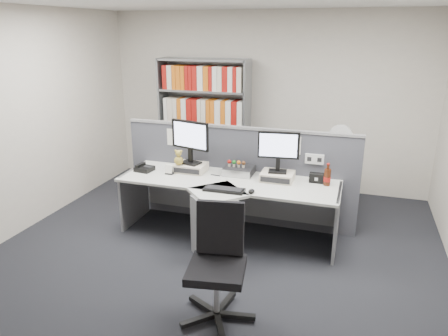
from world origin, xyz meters
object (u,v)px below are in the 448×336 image
(keyboard, at_px, (224,190))
(desk_fan, at_px, (340,139))
(desk, at_px, (223,207))
(filing_cabinet, at_px, (336,186))
(monitor_left, at_px, (190,138))
(mouse, at_px, (251,191))
(office_chair, at_px, (218,260))
(desktop_pc, at_px, (239,170))
(speaker, at_px, (317,178))
(monitor_right, at_px, (279,148))
(desk_calendar, at_px, (169,170))
(shelving_unit, at_px, (204,125))
(desk_phone, at_px, (144,168))
(cola_bottle, at_px, (327,177))

(keyboard, height_order, desk_fan, desk_fan)
(desk, distance_m, filing_cabinet, 1.85)
(monitor_left, distance_m, filing_cabinet, 2.17)
(mouse, bearing_deg, filing_cabinet, 60.97)
(keyboard, distance_m, office_chair, 1.18)
(desktop_pc, bearing_deg, filing_cabinet, 39.44)
(mouse, relative_size, speaker, 0.64)
(monitor_right, relative_size, office_chair, 0.49)
(mouse, xyz_separation_m, desk_fan, (0.83, 1.50, 0.29))
(desktop_pc, relative_size, desk_calendar, 2.97)
(monitor_right, bearing_deg, keyboard, -133.77)
(desk_calendar, xyz_separation_m, desk_fan, (1.95, 1.20, 0.26))
(monitor_left, relative_size, office_chair, 0.54)
(desk, bearing_deg, speaker, 24.24)
(monitor_right, distance_m, shelving_unit, 2.07)
(monitor_right, height_order, desk_phone, monitor_right)
(filing_cabinet, bearing_deg, keyboard, -126.61)
(desktop_pc, relative_size, desk_fan, 0.67)
(monitor_left, xyz_separation_m, keyboard, (0.60, -0.52, -0.41))
(monitor_right, height_order, mouse, monitor_right)
(desktop_pc, bearing_deg, monitor_left, -172.44)
(desktop_pc, height_order, shelving_unit, shelving_unit)
(desk, distance_m, office_chair, 1.31)
(filing_cabinet, bearing_deg, desk_calendar, -148.45)
(monitor_left, bearing_deg, cola_bottle, 0.18)
(desk, height_order, speaker, speaker)
(keyboard, relative_size, cola_bottle, 1.74)
(mouse, bearing_deg, desk_calendar, 164.79)
(cola_bottle, bearing_deg, desk_fan, 85.85)
(keyboard, xyz_separation_m, speaker, (0.94, 0.59, 0.04))
(desktop_pc, distance_m, desk_calendar, 0.86)
(monitor_left, relative_size, cola_bottle, 2.07)
(shelving_unit, bearing_deg, desk_calendar, -84.94)
(desk_phone, height_order, speaker, speaker)
(desk_calendar, xyz_separation_m, cola_bottle, (1.88, 0.19, 0.05))
(monitor_left, bearing_deg, desk_phone, -163.48)
(desktop_pc, height_order, speaker, speaker)
(desk_calendar, relative_size, cola_bottle, 0.45)
(desk, xyz_separation_m, desk_calendar, (-0.75, 0.20, 0.31))
(cola_bottle, bearing_deg, monitor_left, -179.82)
(desktop_pc, xyz_separation_m, cola_bottle, (1.06, -0.08, 0.05))
(mouse, xyz_separation_m, desk_calendar, (-1.12, 0.30, 0.03))
(keyboard, bearing_deg, office_chair, -74.83)
(keyboard, bearing_deg, desk_phone, 163.36)
(monitor_right, relative_size, keyboard, 1.07)
(monitor_left, bearing_deg, keyboard, -40.55)
(cola_bottle, distance_m, shelving_unit, 2.50)
(monitor_right, distance_m, speaker, 0.56)
(filing_cabinet, bearing_deg, monitor_left, -149.77)
(desk, xyz_separation_m, filing_cabinet, (1.20, 1.40, -0.11))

